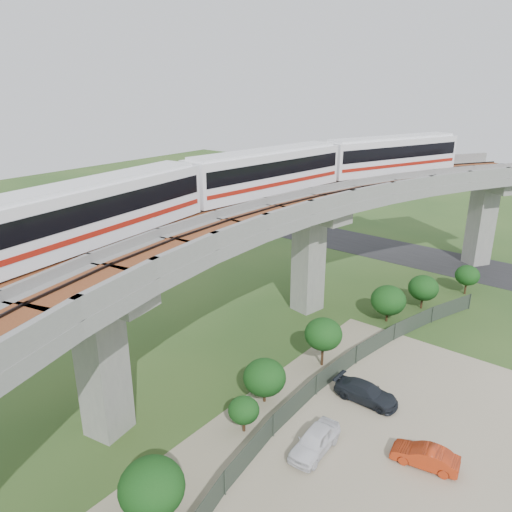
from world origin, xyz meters
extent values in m
plane|color=#25481D|center=(0.00, 0.00, 0.00)|extent=(160.00, 160.00, 0.00)
cube|color=gray|center=(14.00, -2.00, 0.02)|extent=(18.00, 26.00, 0.04)
cube|color=#232326|center=(0.00, 30.00, 0.01)|extent=(60.00, 8.00, 0.03)
cube|color=#99968E|center=(9.12, 31.80, 4.20)|extent=(2.86, 2.93, 8.40)
cube|color=#99968E|center=(9.12, 31.80, 9.00)|extent=(7.21, 5.74, 1.20)
cube|color=#99968E|center=(0.91, 10.42, 4.20)|extent=(2.35, 2.51, 8.40)
cube|color=#99968E|center=(0.91, 10.42, 9.00)|extent=(7.31, 3.58, 1.20)
cube|color=#99968E|center=(0.91, -10.42, 4.20)|extent=(2.35, 2.51, 8.40)
cube|color=#99968E|center=(0.91, -10.42, 9.00)|extent=(7.31, 3.58, 1.20)
cube|color=gray|center=(6.19, 26.54, 10.00)|extent=(16.42, 20.91, 0.80)
cube|color=gray|center=(2.33, 28.44, 10.90)|extent=(8.66, 17.08, 1.00)
cube|color=gray|center=(10.04, 24.64, 10.90)|extent=(8.66, 17.08, 1.00)
cube|color=brown|center=(4.21, 27.51, 10.46)|extent=(10.68, 18.08, 0.12)
cube|color=black|center=(4.21, 27.51, 10.58)|extent=(9.69, 17.59, 0.12)
cube|color=brown|center=(8.16, 25.56, 10.46)|extent=(10.68, 18.08, 0.12)
cube|color=black|center=(8.16, 25.56, 10.58)|extent=(9.69, 17.59, 0.12)
cube|color=gray|center=(0.70, 9.13, 10.00)|extent=(11.77, 20.03, 0.80)
cube|color=gray|center=(-3.55, 9.78, 10.90)|extent=(3.22, 18.71, 1.00)
cube|color=gray|center=(4.95, 8.47, 10.90)|extent=(3.22, 18.71, 1.00)
cube|color=brown|center=(-1.48, 9.46, 10.46)|extent=(5.44, 19.05, 0.12)
cube|color=black|center=(-1.48, 9.46, 10.58)|extent=(4.35, 18.88, 0.12)
cube|color=brown|center=(2.87, 8.79, 10.46)|extent=(5.44, 19.05, 0.12)
cube|color=black|center=(2.87, 8.79, 10.58)|extent=(4.35, 18.88, 0.12)
cube|color=gray|center=(0.70, -9.13, 10.00)|extent=(11.77, 20.03, 0.80)
cube|color=gray|center=(-3.55, -9.78, 10.90)|extent=(3.22, 18.71, 1.00)
cube|color=gray|center=(4.95, -8.47, 10.90)|extent=(3.22, 18.71, 1.00)
cube|color=brown|center=(-1.48, -9.46, 10.46)|extent=(5.44, 19.05, 0.12)
cube|color=black|center=(-1.48, -9.46, 10.58)|extent=(4.35, 18.88, 0.12)
cube|color=brown|center=(2.87, -8.79, 10.46)|extent=(5.44, 19.05, 0.12)
cube|color=black|center=(2.87, -8.79, 10.58)|extent=(4.35, 18.88, 0.12)
cube|color=white|center=(-1.71, -7.77, 12.24)|extent=(4.55, 15.22, 3.20)
cube|color=white|center=(-1.71, -7.77, 13.94)|extent=(3.92, 14.41, 0.22)
cube|color=black|center=(-1.71, -7.77, 12.69)|extent=(4.54, 14.63, 1.15)
cube|color=#A11B10|center=(-1.71, -7.77, 11.49)|extent=(4.54, 14.63, 0.30)
cube|color=black|center=(-1.71, -7.77, 10.78)|extent=(3.48, 12.89, 0.28)
cube|color=white|center=(-1.71, 7.79, 12.24)|extent=(4.56, 15.22, 3.20)
cube|color=white|center=(-1.71, 7.79, 13.94)|extent=(3.93, 14.41, 0.22)
cube|color=black|center=(-1.71, 7.79, 12.69)|extent=(4.54, 14.63, 1.15)
cube|color=#A11B10|center=(-1.71, 7.79, 11.49)|extent=(4.54, 14.63, 0.30)
cube|color=black|center=(-1.71, 7.79, 10.78)|extent=(3.48, 12.89, 0.28)
cube|color=white|center=(2.15, 22.86, 12.24)|extent=(8.02, 14.94, 3.20)
cube|color=white|center=(2.15, 22.86, 13.94)|extent=(7.25, 14.05, 0.22)
cube|color=black|center=(2.15, 22.86, 12.69)|extent=(7.86, 14.41, 1.15)
cube|color=#A11B10|center=(2.15, 22.86, 11.49)|extent=(7.86, 14.41, 0.30)
cube|color=black|center=(2.15, 22.86, 10.78)|extent=(6.45, 12.56, 0.28)
cylinder|color=#2D382D|center=(12.25, 19.29, 0.75)|extent=(0.08, 0.08, 1.50)
cube|color=#2D382D|center=(11.38, 16.98, 0.75)|extent=(1.69, 4.77, 1.40)
cylinder|color=#2D382D|center=(10.62, 14.63, 0.75)|extent=(0.08, 0.08, 1.50)
cube|color=#2D382D|center=(9.98, 12.24, 0.75)|extent=(1.23, 4.91, 1.40)
cylinder|color=#2D382D|center=(9.45, 9.83, 0.75)|extent=(0.08, 0.08, 1.50)
cube|color=#2D382D|center=(9.03, 7.39, 0.75)|extent=(0.75, 4.99, 1.40)
cylinder|color=#2D382D|center=(8.74, 4.94, 0.75)|extent=(0.08, 0.08, 1.50)
cube|color=#2D382D|center=(8.56, 2.47, 0.75)|extent=(0.27, 5.04, 1.40)
cylinder|color=#2D382D|center=(8.50, 0.00, 0.75)|extent=(0.08, 0.08, 1.50)
cube|color=#2D382D|center=(8.56, -2.47, 0.75)|extent=(0.27, 5.04, 1.40)
cylinder|color=#2D382D|center=(8.74, -4.94, 0.75)|extent=(0.08, 0.08, 1.50)
cube|color=#2D382D|center=(9.03, -7.39, 0.75)|extent=(0.75, 4.99, 1.40)
cylinder|color=#2D382D|center=(9.45, -9.83, 0.75)|extent=(0.08, 0.08, 1.50)
cylinder|color=#382314|center=(10.89, 22.50, 0.61)|extent=(0.18, 0.18, 1.23)
ellipsoid|color=#143912|center=(10.89, 22.50, 1.90)|extent=(2.23, 2.23, 1.89)
cylinder|color=#382314|center=(8.85, 16.84, 0.59)|extent=(0.18, 0.18, 1.18)
ellipsoid|color=#143912|center=(8.85, 16.84, 1.97)|extent=(2.61, 2.61, 2.22)
cylinder|color=#382314|center=(7.53, 12.55, 0.54)|extent=(0.18, 0.18, 1.07)
ellipsoid|color=#143912|center=(7.53, 12.55, 1.94)|extent=(2.90, 2.90, 2.47)
cylinder|color=#382314|center=(6.91, 3.25, 0.86)|extent=(0.18, 0.18, 1.71)
ellipsoid|color=#143912|center=(6.91, 3.25, 2.51)|extent=(2.65, 2.65, 2.26)
cylinder|color=#382314|center=(6.31, -2.67, 0.49)|extent=(0.18, 0.18, 0.98)
ellipsoid|color=#143912|center=(6.31, -2.67, 1.79)|extent=(2.70, 2.70, 2.29)
cylinder|color=#382314|center=(7.12, -5.64, 0.46)|extent=(0.18, 0.18, 0.93)
ellipsoid|color=#143912|center=(7.12, -5.64, 1.47)|extent=(1.81, 1.81, 1.54)
ellipsoid|color=#143912|center=(8.01, -13.09, 2.11)|extent=(3.02, 3.02, 2.57)
imported|color=white|center=(11.20, -4.49, 0.70)|extent=(1.77, 3.94, 1.31)
imported|color=#AC2E0F|center=(16.30, -1.75, 0.61)|extent=(3.62, 1.83, 1.14)
imported|color=black|center=(11.30, 1.39, 0.64)|extent=(4.15, 1.78, 1.19)
camera|label=1|loc=(22.59, -23.80, 19.37)|focal=35.00mm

